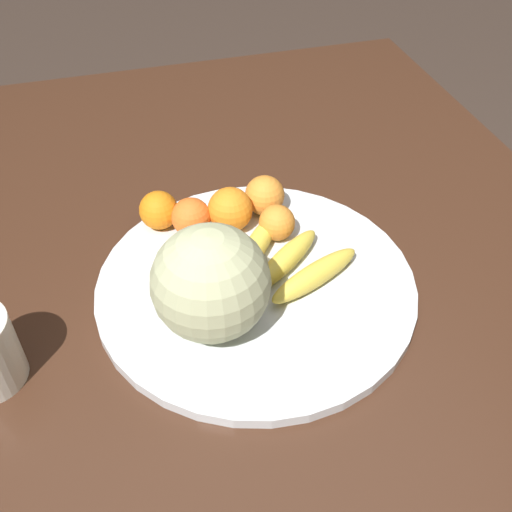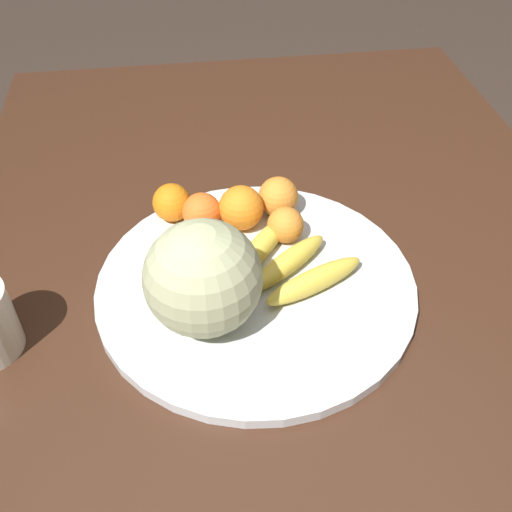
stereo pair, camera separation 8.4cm
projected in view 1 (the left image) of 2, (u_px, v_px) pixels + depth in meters
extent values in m
cube|color=#3D2316|center=(304.00, 314.00, 0.88)|extent=(1.66, 1.05, 0.04)
cube|color=#3D2316|center=(355.00, 178.00, 1.73)|extent=(0.07, 0.07, 0.66)
cube|color=#3D2316|center=(43.00, 232.00, 1.56)|extent=(0.07, 0.07, 0.66)
cylinder|color=silver|center=(256.00, 285.00, 0.88)|extent=(0.47, 0.47, 0.02)
torus|color=#1E4C56|center=(256.00, 284.00, 0.88)|extent=(0.47, 0.47, 0.01)
sphere|color=#B2B789|center=(211.00, 283.00, 0.77)|extent=(0.16, 0.16, 0.16)
sphere|color=#473819|center=(253.00, 292.00, 0.84)|extent=(0.02, 0.02, 0.02)
ellipsoid|color=gold|center=(315.00, 275.00, 0.86)|extent=(0.10, 0.16, 0.03)
ellipsoid|color=gold|center=(286.00, 259.00, 0.89)|extent=(0.12, 0.14, 0.03)
ellipsoid|color=gold|center=(256.00, 247.00, 0.91)|extent=(0.15, 0.13, 0.03)
sphere|color=orange|center=(159.00, 210.00, 0.95)|extent=(0.06, 0.06, 0.06)
sphere|color=orange|center=(191.00, 217.00, 0.94)|extent=(0.06, 0.06, 0.06)
sphere|color=orange|center=(200.00, 246.00, 0.89)|extent=(0.06, 0.06, 0.06)
sphere|color=orange|center=(265.00, 195.00, 0.98)|extent=(0.07, 0.07, 0.07)
sphere|color=orange|center=(230.00, 210.00, 0.94)|extent=(0.07, 0.07, 0.07)
sphere|color=orange|center=(276.00, 223.00, 0.93)|extent=(0.06, 0.06, 0.06)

